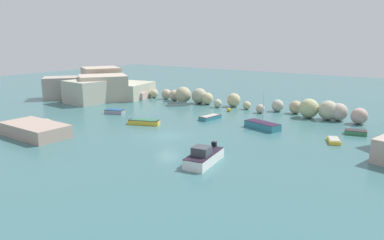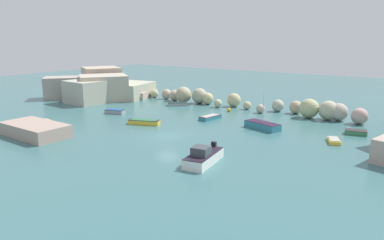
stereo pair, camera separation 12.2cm
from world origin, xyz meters
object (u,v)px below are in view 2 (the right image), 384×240
(stone_dock, at_px, (35,130))
(moored_boat_8, at_px, (334,141))
(moored_boat_5, at_px, (210,117))
(moored_boat_0, at_px, (262,125))
(moored_boat_2, at_px, (144,122))
(moored_boat_1, at_px, (356,132))
(moored_boat_6, at_px, (177,104))
(moored_boat_7, at_px, (203,157))
(moored_boat_4, at_px, (41,122))
(moored_boat_3, at_px, (115,111))
(channel_buoy, at_px, (229,110))

(stone_dock, distance_m, moored_boat_8, 33.39)
(moored_boat_5, xyz_separation_m, moored_boat_8, (16.97, -1.96, -0.06))
(moored_boat_0, distance_m, moored_boat_2, 15.13)
(moored_boat_1, relative_size, moored_boat_5, 0.74)
(moored_boat_6, distance_m, moored_boat_7, 28.38)
(moored_boat_1, xyz_separation_m, moored_boat_2, (-23.61, -10.47, 0.06))
(moored_boat_1, height_order, moored_boat_5, moored_boat_5)
(moored_boat_2, height_order, moored_boat_4, moored_boat_2)
(moored_boat_5, relative_size, moored_boat_8, 1.36)
(moored_boat_1, xyz_separation_m, moored_boat_5, (-18.20, -2.94, 0.02))
(moored_boat_2, relative_size, moored_boat_4, 1.64)
(moored_boat_1, bearing_deg, moored_boat_7, -127.69)
(moored_boat_2, distance_m, moored_boat_3, 8.60)
(moored_boat_2, distance_m, moored_boat_7, 16.56)
(moored_boat_7, bearing_deg, moored_boat_5, -158.57)
(moored_boat_5, bearing_deg, moored_boat_7, 38.32)
(moored_boat_1, height_order, moored_boat_2, moored_boat_2)
(moored_boat_3, xyz_separation_m, moored_boat_4, (-3.09, -10.19, -0.08))
(moored_boat_0, relative_size, moored_boat_4, 1.89)
(moored_boat_3, height_order, moored_boat_5, moored_boat_3)
(moored_boat_0, xyz_separation_m, moored_boat_1, (10.04, 3.79, -0.17))
(channel_buoy, relative_size, moored_boat_0, 0.12)
(moored_boat_0, bearing_deg, moored_boat_6, 177.75)
(moored_boat_0, distance_m, moored_boat_8, 8.87)
(stone_dock, distance_m, moored_boat_7, 21.16)
(moored_boat_0, bearing_deg, moored_boat_2, -136.62)
(moored_boat_4, bearing_deg, moored_boat_0, -49.07)
(channel_buoy, height_order, moored_boat_1, channel_buoy)
(moored_boat_2, distance_m, moored_boat_8, 23.06)
(moored_boat_3, height_order, moored_boat_7, moored_boat_7)
(moored_boat_3, xyz_separation_m, moored_boat_6, (3.68, 10.43, -0.05))
(stone_dock, height_order, moored_boat_4, stone_dock)
(channel_buoy, height_order, moored_boat_8, channel_buoy)
(moored_boat_0, bearing_deg, moored_boat_1, 37.92)
(moored_boat_0, height_order, moored_boat_7, moored_boat_0)
(moored_boat_6, bearing_deg, stone_dock, 43.28)
(channel_buoy, relative_size, moored_boat_5, 0.16)
(moored_boat_4, xyz_separation_m, moored_boat_6, (6.77, 20.62, 0.03))
(moored_boat_5, xyz_separation_m, moored_boat_6, (-9.92, 5.54, -0.01))
(moored_boat_2, bearing_deg, moored_boat_1, 1.88)
(moored_boat_3, distance_m, moored_boat_8, 30.70)
(channel_buoy, relative_size, moored_boat_2, 0.14)
(moored_boat_1, distance_m, moored_boat_6, 28.24)
(moored_boat_0, bearing_deg, stone_dock, -120.73)
(channel_buoy, xyz_separation_m, moored_boat_2, (-4.96, -13.55, 0.04))
(moored_boat_0, bearing_deg, moored_boat_5, -168.75)
(moored_boat_5, bearing_deg, moored_boat_2, -27.70)
(moored_boat_3, bearing_deg, moored_boat_4, 54.59)
(moored_boat_4, distance_m, moored_boat_8, 36.12)
(moored_boat_1, relative_size, moored_boat_6, 0.83)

